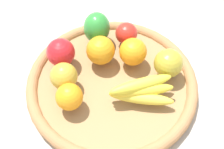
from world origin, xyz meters
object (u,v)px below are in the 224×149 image
object	(u,v)px
apple_0	(168,63)
banana_bunch	(141,91)
apple_1	(64,76)
orange_0	(101,50)
bell_pepper	(97,28)
orange_2	(133,52)
orange_1	(69,97)
apple_2	(126,33)
apple_3	(61,52)

from	to	relation	value
apple_0	banana_bunch	bearing A→B (deg)	-62.75
banana_bunch	apple_0	bearing A→B (deg)	117.25
apple_0	apple_1	bearing A→B (deg)	-101.34
orange_0	bell_pepper	xyz separation A→B (m)	(-0.08, 0.02, 0.01)
orange_2	bell_pepper	xyz separation A→B (m)	(-0.11, -0.07, 0.01)
orange_2	apple_1	xyz separation A→B (m)	(0.02, -0.20, -0.00)
banana_bunch	orange_1	distance (m)	0.18
apple_0	orange_2	bearing A→B (deg)	-133.78
orange_0	apple_1	bearing A→B (deg)	-67.20
apple_1	orange_0	bearing A→B (deg)	112.80
bell_pepper	apple_2	distance (m)	0.09
apple_0	orange_0	xyz separation A→B (m)	(-0.10, -0.15, 0.00)
apple_0	orange_2	xyz separation A→B (m)	(-0.07, -0.07, -0.00)
orange_2	orange_1	size ratio (longest dim) A/B	1.11
apple_3	apple_1	distance (m)	0.08
apple_0	bell_pepper	bearing A→B (deg)	-142.54
apple_0	apple_2	world-z (taller)	apple_0
apple_0	bell_pepper	size ratio (longest dim) A/B	0.82
apple_0	banana_bunch	distance (m)	0.11
orange_2	orange_1	bearing A→B (deg)	-68.25
orange_1	apple_2	size ratio (longest dim) A/B	1.06
apple_2	orange_1	bearing A→B (deg)	-53.49
apple_0	apple_2	size ratio (longest dim) A/B	1.21
orange_1	apple_2	xyz separation A→B (m)	(-0.16, 0.21, -0.00)
apple_0	bell_pepper	world-z (taller)	bell_pepper
banana_bunch	orange_2	world-z (taller)	orange_2
banana_bunch	orange_1	size ratio (longest dim) A/B	2.47
apple_3	apple_0	distance (m)	0.29
orange_0	apple_1	distance (m)	0.13
apple_3	banana_bunch	world-z (taller)	apple_3
apple_3	bell_pepper	size ratio (longest dim) A/B	0.83
orange_2	apple_1	size ratio (longest dim) A/B	1.06
apple_3	orange_0	xyz separation A→B (m)	(0.03, 0.10, 0.00)
orange_0	orange_1	distance (m)	0.16
apple_1	bell_pepper	world-z (taller)	bell_pepper
apple_3	orange_2	distance (m)	0.20
apple_1	apple_2	bearing A→B (deg)	113.77
orange_0	apple_2	size ratio (longest dim) A/B	1.24
orange_0	bell_pepper	bearing A→B (deg)	169.15
orange_0	apple_0	bearing A→B (deg)	56.31
apple_3	orange_2	bearing A→B (deg)	71.20
orange_0	orange_2	distance (m)	0.09
apple_0	orange_0	bearing A→B (deg)	-123.69
orange_2	apple_2	xyz separation A→B (m)	(-0.08, 0.01, -0.01)
apple_3	bell_pepper	distance (m)	0.13
apple_3	apple_0	bearing A→B (deg)	62.80
orange_0	apple_2	bearing A→B (deg)	114.97
apple_3	apple_1	size ratio (longest dim) A/B	1.09
apple_0	orange_1	distance (m)	0.27
apple_2	apple_3	bearing A→B (deg)	-86.14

